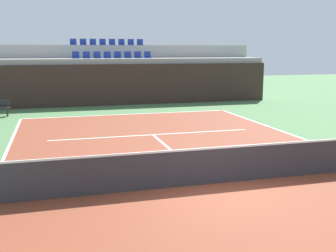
# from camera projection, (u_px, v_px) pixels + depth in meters

# --- Properties ---
(ground_plane) EXTENTS (80.00, 80.00, 0.00)m
(ground_plane) POSITION_uv_depth(u_px,v_px,m) (211.00, 184.00, 10.53)
(ground_plane) COLOR #477042
(court_surface) EXTENTS (11.00, 24.00, 0.01)m
(court_surface) POSITION_uv_depth(u_px,v_px,m) (211.00, 184.00, 10.53)
(court_surface) COLOR brown
(court_surface) RESTS_ON ground_plane
(baseline_far) EXTENTS (11.00, 0.10, 0.00)m
(baseline_far) POSITION_uv_depth(u_px,v_px,m) (128.00, 114.00, 21.83)
(baseline_far) COLOR white
(baseline_far) RESTS_ON court_surface
(service_line_far) EXTENTS (8.26, 0.10, 0.00)m
(service_line_far) POSITION_uv_depth(u_px,v_px,m) (153.00, 135.00, 16.58)
(service_line_far) COLOR white
(service_line_far) RESTS_ON court_surface
(centre_service_line) EXTENTS (0.10, 6.40, 0.00)m
(centre_service_line) POSITION_uv_depth(u_px,v_px,m) (176.00, 154.00, 13.56)
(centre_service_line) COLOR white
(centre_service_line) RESTS_ON court_surface
(back_wall) EXTENTS (20.14, 0.30, 2.54)m
(back_wall) POSITION_uv_depth(u_px,v_px,m) (117.00, 85.00, 25.34)
(back_wall) COLOR #33231E
(back_wall) RESTS_ON ground_plane
(stands_tier_lower) EXTENTS (20.14, 2.40, 2.87)m
(stands_tier_lower) POSITION_uv_depth(u_px,v_px,m) (113.00, 81.00, 26.59)
(stands_tier_lower) COLOR #9E9E99
(stands_tier_lower) RESTS_ON ground_plane
(stands_tier_upper) EXTENTS (20.14, 2.40, 3.73)m
(stands_tier_upper) POSITION_uv_depth(u_px,v_px,m) (108.00, 72.00, 28.78)
(stands_tier_upper) COLOR #9E9E99
(stands_tier_upper) RESTS_ON ground_plane
(seating_row_lower) EXTENTS (5.12, 0.44, 0.44)m
(seating_row_lower) POSITION_uv_depth(u_px,v_px,m) (113.00, 56.00, 26.39)
(seating_row_lower) COLOR navy
(seating_row_lower) RESTS_ON stands_tier_lower
(seating_row_upper) EXTENTS (5.12, 0.44, 0.44)m
(seating_row_upper) POSITION_uv_depth(u_px,v_px,m) (107.00, 43.00, 28.50)
(seating_row_upper) COLOR navy
(seating_row_upper) RESTS_ON stands_tier_upper
(tennis_net) EXTENTS (11.08, 0.08, 1.07)m
(tennis_net) POSITION_uv_depth(u_px,v_px,m) (212.00, 165.00, 10.44)
(tennis_net) COLOR black
(tennis_net) RESTS_ON court_surface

